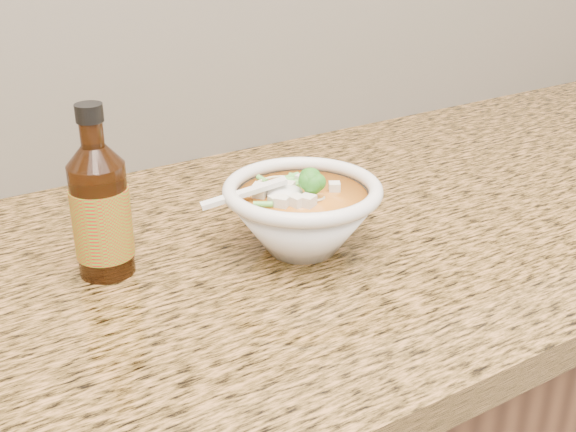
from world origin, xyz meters
TOP-DOWN VIEW (x-y plane):
  - counter_slab at (0.00, 1.68)m, footprint 4.00×0.68m
  - soup_bowl at (0.12, 1.63)m, footprint 0.21×0.19m
  - hot_sauce_bottle at (-0.09, 1.70)m, footprint 0.07×0.07m

SIDE VIEW (x-z plane):
  - counter_slab at x=0.00m, z-range 0.86..0.90m
  - soup_bowl at x=0.12m, z-range 0.89..1.00m
  - hot_sauce_bottle at x=-0.09m, z-range 0.88..1.07m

